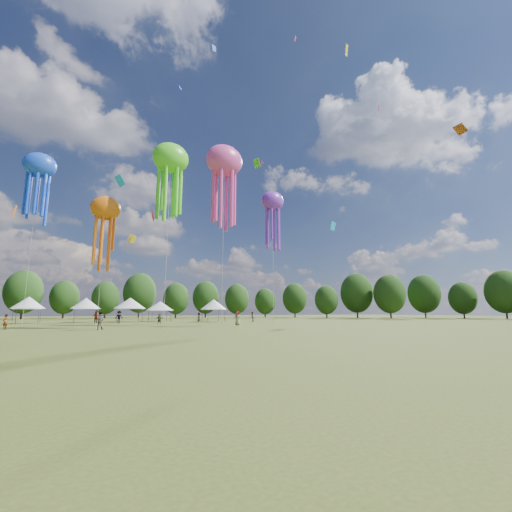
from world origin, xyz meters
name	(u,v)px	position (x,y,z in m)	size (l,w,h in m)	color
ground	(458,365)	(0.00, 0.00, 0.00)	(300.00, 300.00, 0.00)	#384416
spectator_near	(100,321)	(-9.50, 31.13, 0.89)	(0.87, 0.68, 1.79)	gray
spectators_far	(167,318)	(0.93, 46.26, 0.89)	(34.75, 18.82, 1.91)	gray
festival_tents	(127,304)	(-3.87, 55.88, 3.13)	(33.30, 11.66, 4.29)	#47474C
show_kites	(160,185)	(-3.33, 35.48, 18.18)	(30.63, 23.25, 24.62)	#53E225
small_kites	(166,117)	(-1.97, 40.33, 30.87)	(81.06, 58.96, 40.79)	#53E225
treeline	(124,287)	(-3.87, 62.51, 6.54)	(201.57, 95.24, 13.43)	#38281C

